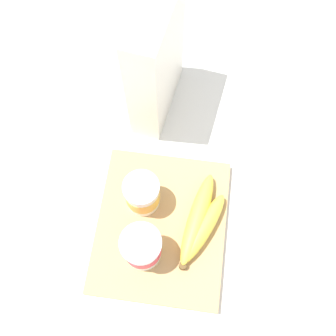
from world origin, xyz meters
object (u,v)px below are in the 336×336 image
Objects in this scene: cereal_box at (156,62)px; yogurt_cup_back at (142,194)px; banana_bunch at (200,223)px; yogurt_cup_front at (142,248)px; cutting_board at (161,226)px.

cereal_box is 3.39× the size of yogurt_cup_back.
yogurt_cup_back is 0.43× the size of banana_bunch.
banana_bunch is at bearing -56.48° from yogurt_cup_front.
cutting_board is at bearing 96.49° from banana_bunch.
cereal_box is at bearing 3.92° from yogurt_cup_front.
banana_bunch is at bearing -83.51° from cutting_board.
banana_bunch is (0.01, -0.07, 0.03)m from cutting_board.
yogurt_cup_front is (-0.35, -0.02, -0.08)m from cereal_box.
cereal_box reaches higher than banana_bunch.
banana_bunch is at bearing -147.74° from cereal_box.
cereal_box is 0.26m from yogurt_cup_back.
yogurt_cup_back reaches higher than banana_bunch.
cutting_board is 1.52× the size of banana_bunch.
yogurt_cup_front is 0.10m from yogurt_cup_back.
yogurt_cup_back is at bearing -169.76° from cereal_box.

